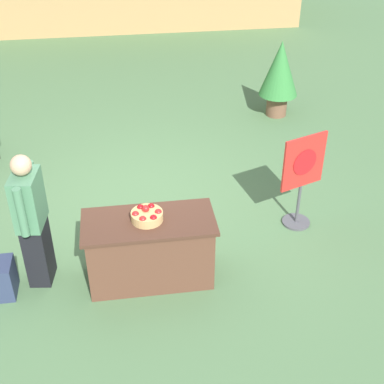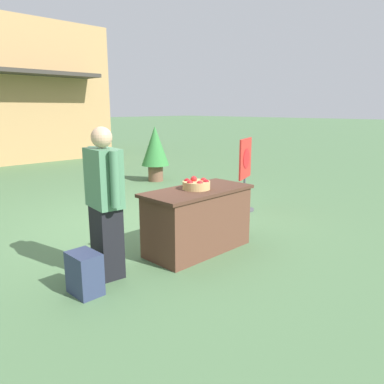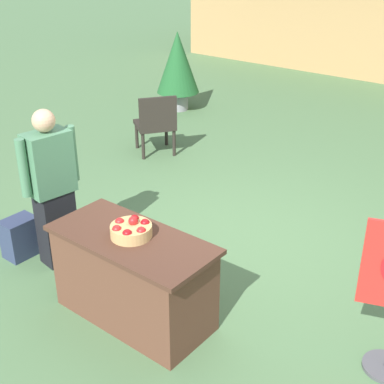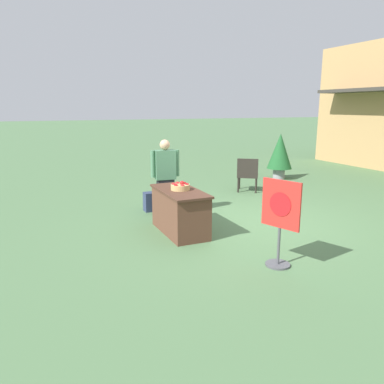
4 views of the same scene
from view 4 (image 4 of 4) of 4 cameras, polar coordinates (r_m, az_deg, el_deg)
ground_plane at (r=7.57m, az=8.46°, el=-4.64°), size 120.00×120.00×0.00m
display_table at (r=6.83m, az=-1.85°, el=-2.94°), size 1.43×0.67×0.80m
apple_basket at (r=6.73m, az=-1.79°, el=0.84°), size 0.34×0.34×0.16m
person_visitor at (r=7.90m, az=-4.09°, el=2.28°), size 0.31×0.61×1.60m
backpack at (r=8.33m, az=-6.14°, el=-1.45°), size 0.24×0.34×0.42m
poster_board at (r=5.46m, az=13.28°, el=-4.10°), size 0.59×0.36×1.27m
patio_chair at (r=10.20m, az=8.48°, el=2.86°), size 0.76×0.76×0.92m
potted_plant_near_right at (r=12.22m, az=13.25°, el=5.88°), size 0.78×0.78×1.44m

